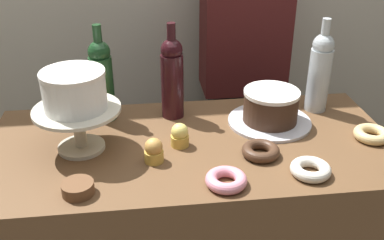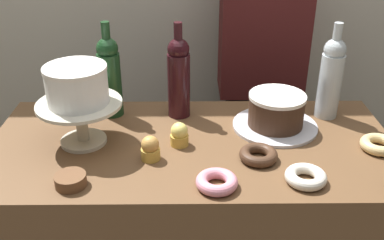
% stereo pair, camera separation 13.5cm
% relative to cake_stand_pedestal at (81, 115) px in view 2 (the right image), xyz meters
% --- Properties ---
extents(cake_stand_pedestal, '(0.26, 0.26, 0.14)m').
position_rel_cake_stand_pedestal_xyz_m(cake_stand_pedestal, '(0.00, 0.00, 0.00)').
color(cake_stand_pedestal, beige).
rests_on(cake_stand_pedestal, display_counter).
extents(white_layer_cake, '(0.18, 0.18, 0.11)m').
position_rel_cake_stand_pedestal_xyz_m(white_layer_cake, '(0.00, -0.00, 0.10)').
color(white_layer_cake, white).
rests_on(white_layer_cake, cake_stand_pedestal).
extents(silver_serving_platter, '(0.28, 0.28, 0.01)m').
position_rel_cake_stand_pedestal_xyz_m(silver_serving_platter, '(0.61, 0.09, -0.09)').
color(silver_serving_platter, silver).
rests_on(silver_serving_platter, display_counter).
extents(chocolate_round_cake, '(0.18, 0.18, 0.11)m').
position_rel_cake_stand_pedestal_xyz_m(chocolate_round_cake, '(0.61, 0.09, -0.03)').
color(chocolate_round_cake, '#3D2619').
rests_on(chocolate_round_cake, silver_serving_platter).
extents(wine_bottle_clear, '(0.08, 0.08, 0.33)m').
position_rel_cake_stand_pedestal_xyz_m(wine_bottle_clear, '(0.80, 0.18, 0.05)').
color(wine_bottle_clear, '#B2BCC1').
rests_on(wine_bottle_clear, display_counter).
extents(wine_bottle_green, '(0.08, 0.08, 0.33)m').
position_rel_cake_stand_pedestal_xyz_m(wine_bottle_green, '(0.06, 0.19, 0.05)').
color(wine_bottle_green, '#193D1E').
rests_on(wine_bottle_green, display_counter).
extents(wine_bottle_dark_red, '(0.08, 0.08, 0.33)m').
position_rel_cake_stand_pedestal_xyz_m(wine_bottle_dark_red, '(0.29, 0.19, 0.05)').
color(wine_bottle_dark_red, black).
rests_on(wine_bottle_dark_red, display_counter).
extents(cupcake_caramel, '(0.06, 0.06, 0.07)m').
position_rel_cake_stand_pedestal_xyz_m(cupcake_caramel, '(0.21, -0.10, -0.06)').
color(cupcake_caramel, gold).
rests_on(cupcake_caramel, display_counter).
extents(cupcake_lemon, '(0.06, 0.06, 0.07)m').
position_rel_cake_stand_pedestal_xyz_m(cupcake_lemon, '(0.30, -0.02, -0.06)').
color(cupcake_lemon, gold).
rests_on(cupcake_lemon, display_counter).
extents(donut_glazed, '(0.11, 0.11, 0.03)m').
position_rel_cake_stand_pedestal_xyz_m(donut_glazed, '(0.90, -0.05, -0.08)').
color(donut_glazed, '#E0C17F').
rests_on(donut_glazed, display_counter).
extents(donut_chocolate, '(0.11, 0.11, 0.03)m').
position_rel_cake_stand_pedestal_xyz_m(donut_chocolate, '(0.53, -0.10, -0.08)').
color(donut_chocolate, '#472D1E').
rests_on(donut_chocolate, display_counter).
extents(donut_sugar, '(0.11, 0.11, 0.03)m').
position_rel_cake_stand_pedestal_xyz_m(donut_sugar, '(0.64, -0.22, -0.08)').
color(donut_sugar, silver).
rests_on(donut_sugar, display_counter).
extents(donut_pink, '(0.11, 0.11, 0.03)m').
position_rel_cake_stand_pedestal_xyz_m(donut_pink, '(0.40, -0.24, -0.08)').
color(donut_pink, pink).
rests_on(donut_pink, display_counter).
extents(cookie_stack, '(0.08, 0.08, 0.03)m').
position_rel_cake_stand_pedestal_xyz_m(cookie_stack, '(0.01, -0.23, -0.08)').
color(cookie_stack, brown).
rests_on(cookie_stack, display_counter).
extents(barista_figure, '(0.36, 0.22, 1.60)m').
position_rel_cake_stand_pedestal_xyz_m(barista_figure, '(0.64, 0.64, -0.21)').
color(barista_figure, black).
rests_on(barista_figure, ground_plane).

